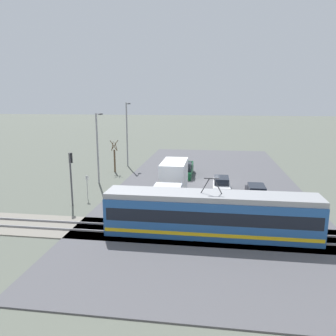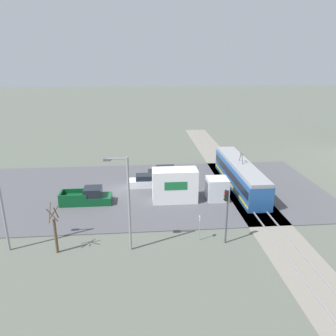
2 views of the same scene
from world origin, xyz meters
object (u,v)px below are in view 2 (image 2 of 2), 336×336
(sedan_car_1, at_px, (165,172))
(no_parking_sign, at_px, (200,226))
(box_truck, at_px, (185,186))
(light_rail_tram, at_px, (240,175))
(street_tree, at_px, (55,231))
(pickup_truck, at_px, (87,197))
(sedan_car_0, at_px, (146,181))
(traffic_light_pole, at_px, (226,209))
(street_lamp_mid_block, at_px, (126,198))

(sedan_car_1, distance_m, no_parking_sign, 16.91)
(box_truck, height_order, no_parking_sign, box_truck)
(light_rail_tram, distance_m, street_tree, 23.77)
(pickup_truck, xyz_separation_m, street_tree, (9.68, -1.10, 1.24))
(sedan_car_0, bearing_deg, no_parking_sign, 18.72)
(light_rail_tram, bearing_deg, sedan_car_1, -115.69)
(traffic_light_pole, xyz_separation_m, no_parking_sign, (-0.63, -2.15, -1.82))
(box_truck, relative_size, sedan_car_1, 1.83)
(box_truck, bearing_deg, sedan_car_0, -137.36)
(light_rail_tram, bearing_deg, street_tree, -55.93)
(pickup_truck, height_order, sedan_car_1, pickup_truck)
(sedan_car_1, relative_size, street_tree, 1.06)
(light_rail_tram, bearing_deg, street_lamp_mid_block, -45.62)
(pickup_truck, distance_m, sedan_car_1, 12.38)
(pickup_truck, relative_size, sedan_car_0, 1.20)
(sedan_car_0, relative_size, no_parking_sign, 1.95)
(pickup_truck, relative_size, traffic_light_pole, 1.13)
(sedan_car_1, bearing_deg, no_parking_sign, 6.06)
(traffic_light_pole, height_order, no_parking_sign, traffic_light_pole)
(sedan_car_1, height_order, traffic_light_pole, traffic_light_pole)
(sedan_car_1, relative_size, street_lamp_mid_block, 0.57)
(light_rail_tram, relative_size, pickup_truck, 2.72)
(box_truck, xyz_separation_m, street_tree, (9.55, -12.17, 0.20))
(pickup_truck, bearing_deg, box_truck, 89.33)
(sedan_car_1, distance_m, street_tree, 20.65)
(box_truck, distance_m, street_tree, 15.47)
(box_truck, relative_size, sedan_car_0, 1.83)
(light_rail_tram, xyz_separation_m, street_lamp_mid_block, (13.40, -13.69, 3.16))
(traffic_light_pole, bearing_deg, sedan_car_1, -167.29)
(light_rail_tram, relative_size, sedan_car_0, 3.28)
(street_tree, distance_m, street_lamp_mid_block, 6.60)
(light_rail_tram, distance_m, street_lamp_mid_block, 19.42)
(sedan_car_0, bearing_deg, light_rail_tram, 85.07)
(street_tree, height_order, no_parking_sign, street_tree)
(sedan_car_1, height_order, no_parking_sign, no_parking_sign)
(no_parking_sign, bearing_deg, sedan_car_1, -173.94)
(pickup_truck, bearing_deg, sedan_car_1, 130.43)
(traffic_light_pole, bearing_deg, sedan_car_0, -154.52)
(sedan_car_1, bearing_deg, light_rail_tram, 64.31)
(light_rail_tram, height_order, sedan_car_1, light_rail_tram)
(box_truck, height_order, sedan_car_1, box_truck)
(street_lamp_mid_block, bearing_deg, traffic_light_pole, 92.52)
(pickup_truck, relative_size, no_parking_sign, 2.35)
(traffic_light_pole, bearing_deg, no_parking_sign, -106.44)
(sedan_car_1, distance_m, street_lamp_mid_block, 18.82)
(sedan_car_0, distance_m, traffic_light_pole, 15.78)
(pickup_truck, xyz_separation_m, street_lamp_mid_block, (9.77, 4.89, 4.00))
(street_lamp_mid_block, height_order, no_parking_sign, street_lamp_mid_block)
(sedan_car_1, relative_size, traffic_light_pole, 0.94)
(box_truck, xyz_separation_m, sedan_car_1, (-8.16, -1.64, -1.12))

